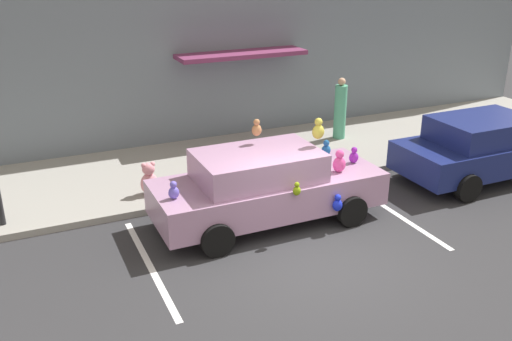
{
  "coord_description": "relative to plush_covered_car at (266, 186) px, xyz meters",
  "views": [
    {
      "loc": [
        -4.63,
        -7.62,
        5.27
      ],
      "look_at": [
        -0.12,
        2.34,
        0.9
      ],
      "focal_mm": 39.31,
      "sensor_mm": 36.0,
      "label": 1
    }
  ],
  "objects": [
    {
      "name": "plush_covered_car",
      "position": [
        0.0,
        0.0,
        0.0
      ],
      "size": [
        4.67,
        2.03,
        2.13
      ],
      "color": "#A97EA1",
      "rests_on": "ground"
    },
    {
      "name": "parking_stripe_front",
      "position": [
        2.66,
        -0.73,
        -0.8
      ],
      "size": [
        0.12,
        3.6,
        0.01
      ],
      "primitive_type": "cube",
      "color": "silver",
      "rests_on": "ground"
    },
    {
      "name": "ground_plane",
      "position": [
        0.18,
        -1.73,
        -0.8
      ],
      "size": [
        60.0,
        60.0,
        0.0
      ],
      "primitive_type": "plane",
      "color": "#2D2D30"
    },
    {
      "name": "teddy_bear_on_sidewalk",
      "position": [
        -1.9,
        2.01,
        -0.3
      ],
      "size": [
        0.39,
        0.33,
        0.75
      ],
      "color": "pink",
      "rests_on": "sidewalk"
    },
    {
      "name": "sidewalk",
      "position": [
        0.18,
        3.27,
        -0.72
      ],
      "size": [
        24.0,
        4.0,
        0.15
      ],
      "primitive_type": "cube",
      "color": "gray",
      "rests_on": "ground"
    },
    {
      "name": "parked_sedan_behind",
      "position": [
        5.84,
        -0.04,
        -0.01
      ],
      "size": [
        4.5,
        2.05,
        1.54
      ],
      "color": "navy",
      "rests_on": "ground"
    },
    {
      "name": "pedestrian_near_shopfront",
      "position": [
        4.06,
        3.66,
        0.16
      ],
      "size": [
        0.34,
        0.34,
        1.75
      ],
      "color": "#4EA67F",
      "rests_on": "sidewalk"
    },
    {
      "name": "storefront_building",
      "position": [
        0.19,
        5.41,
        2.39
      ],
      "size": [
        24.0,
        1.25,
        6.4
      ],
      "color": "slate",
      "rests_on": "ground"
    },
    {
      "name": "parking_stripe_rear",
      "position": [
        -2.63,
        -0.73,
        -0.8
      ],
      "size": [
        0.12,
        3.6,
        0.01
      ],
      "primitive_type": "cube",
      "color": "silver",
      "rests_on": "ground"
    }
  ]
}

